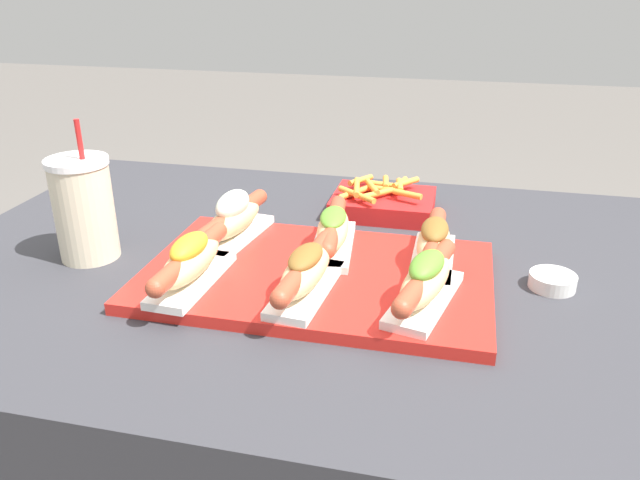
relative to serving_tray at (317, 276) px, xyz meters
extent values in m
cube|color=#333338|center=(-0.04, 0.07, -0.36)|extent=(1.19, 0.86, 0.70)
cube|color=red|center=(0.00, 0.00, 0.00)|extent=(0.50, 0.32, 0.02)
cube|color=white|center=(-0.16, -0.08, 0.02)|extent=(0.07, 0.18, 0.01)
ellipsoid|color=#E5C184|center=(-0.16, -0.08, 0.04)|extent=(0.06, 0.16, 0.04)
cylinder|color=#AD472D|center=(-0.16, -0.08, 0.05)|extent=(0.03, 0.19, 0.03)
sphere|color=#AD472D|center=(-0.17, -0.17, 0.05)|extent=(0.03, 0.03, 0.03)
sphere|color=#AD472D|center=(-0.16, 0.02, 0.05)|extent=(0.03, 0.03, 0.03)
ellipsoid|color=gold|center=(-0.16, -0.08, 0.07)|extent=(0.04, 0.09, 0.03)
cube|color=white|center=(0.00, -0.07, 0.02)|extent=(0.07, 0.18, 0.01)
ellipsoid|color=#E5C184|center=(0.00, -0.07, 0.04)|extent=(0.06, 0.16, 0.04)
cylinder|color=#AD472D|center=(0.00, -0.07, 0.05)|extent=(0.04, 0.19, 0.03)
sphere|color=#AD472D|center=(-0.01, -0.16, 0.05)|extent=(0.03, 0.03, 0.03)
sphere|color=#AD472D|center=(0.01, 0.03, 0.05)|extent=(0.03, 0.03, 0.03)
ellipsoid|color=brown|center=(0.00, -0.07, 0.06)|extent=(0.05, 0.09, 0.02)
cube|color=white|center=(0.16, -0.06, 0.02)|extent=(0.10, 0.18, 0.01)
ellipsoid|color=#E5C184|center=(0.16, -0.06, 0.04)|extent=(0.08, 0.16, 0.04)
cylinder|color=#AD472D|center=(0.16, -0.06, 0.05)|extent=(0.07, 0.19, 0.03)
sphere|color=#AD472D|center=(0.14, -0.15, 0.05)|extent=(0.03, 0.03, 0.03)
sphere|color=#AD472D|center=(0.18, 0.03, 0.05)|extent=(0.03, 0.03, 0.03)
ellipsoid|color=#5B992D|center=(0.16, -0.06, 0.06)|extent=(0.06, 0.09, 0.03)
cube|color=white|center=(-0.16, 0.08, 0.02)|extent=(0.08, 0.18, 0.01)
ellipsoid|color=#E5C184|center=(-0.16, 0.08, 0.04)|extent=(0.07, 0.16, 0.04)
cylinder|color=#AD472D|center=(-0.16, 0.08, 0.05)|extent=(0.05, 0.19, 0.03)
sphere|color=#AD472D|center=(-0.17, -0.01, 0.05)|extent=(0.03, 0.03, 0.03)
sphere|color=#AD472D|center=(-0.14, 0.17, 0.05)|extent=(0.03, 0.03, 0.03)
ellipsoid|color=silver|center=(-0.16, 0.08, 0.07)|extent=(0.05, 0.09, 0.04)
cube|color=white|center=(0.01, 0.08, 0.02)|extent=(0.08, 0.18, 0.01)
ellipsoid|color=#E5C184|center=(0.01, 0.08, 0.04)|extent=(0.07, 0.16, 0.04)
cylinder|color=#AD472D|center=(0.01, 0.08, 0.05)|extent=(0.05, 0.19, 0.03)
sphere|color=#AD472D|center=(0.02, -0.02, 0.05)|extent=(0.03, 0.03, 0.03)
sphere|color=#AD472D|center=(0.00, 0.17, 0.05)|extent=(0.03, 0.03, 0.03)
ellipsoid|color=#5B992D|center=(0.01, 0.08, 0.06)|extent=(0.05, 0.09, 0.02)
cube|color=white|center=(0.16, 0.06, 0.02)|extent=(0.06, 0.18, 0.01)
ellipsoid|color=#E5C184|center=(0.16, 0.06, 0.04)|extent=(0.05, 0.15, 0.04)
cylinder|color=#AD472D|center=(0.16, 0.06, 0.05)|extent=(0.03, 0.19, 0.03)
sphere|color=#AD472D|center=(0.16, -0.03, 0.05)|extent=(0.03, 0.03, 0.03)
sphere|color=#AD472D|center=(0.16, 0.16, 0.05)|extent=(0.03, 0.03, 0.03)
ellipsoid|color=brown|center=(0.16, 0.06, 0.06)|extent=(0.04, 0.09, 0.03)
cylinder|color=silver|center=(0.34, 0.06, 0.00)|extent=(0.07, 0.07, 0.02)
cylinder|color=red|center=(0.34, 0.06, 0.01)|extent=(0.05, 0.05, 0.01)
cylinder|color=beige|center=(-0.37, 0.00, 0.07)|extent=(0.09, 0.09, 0.15)
cylinder|color=white|center=(-0.37, 0.00, 0.15)|extent=(0.09, 0.09, 0.01)
cylinder|color=red|center=(-0.36, 0.00, 0.18)|extent=(0.01, 0.01, 0.06)
cube|color=red|center=(0.06, 0.30, 0.01)|extent=(0.19, 0.15, 0.03)
cylinder|color=gold|center=(0.04, 0.30, 0.04)|extent=(0.04, 0.07, 0.01)
cylinder|color=gold|center=(0.01, 0.33, 0.04)|extent=(0.04, 0.06, 0.01)
cylinder|color=gold|center=(0.08, 0.34, 0.04)|extent=(0.02, 0.06, 0.01)
cylinder|color=gold|center=(0.09, 0.33, 0.04)|extent=(0.05, 0.06, 0.01)
cylinder|color=gold|center=(0.00, 0.28, 0.03)|extent=(0.05, 0.08, 0.01)
cylinder|color=gold|center=(0.05, 0.28, 0.04)|extent=(0.06, 0.06, 0.01)
cylinder|color=gold|center=(0.06, 0.34, 0.04)|extent=(0.02, 0.06, 0.01)
cylinder|color=gold|center=(0.01, 0.28, 0.04)|extent=(0.03, 0.09, 0.01)
cylinder|color=gold|center=(0.05, 0.33, 0.04)|extent=(0.06, 0.02, 0.01)
cylinder|color=gold|center=(0.10, 0.27, 0.04)|extent=(0.06, 0.03, 0.01)
cylinder|color=gold|center=(0.09, 0.31, 0.04)|extent=(0.02, 0.06, 0.01)
cylinder|color=gold|center=(0.06, 0.31, 0.03)|extent=(0.06, 0.02, 0.01)
cylinder|color=gold|center=(0.01, 0.25, 0.04)|extent=(0.08, 0.06, 0.01)
camera|label=1|loc=(0.19, -0.80, 0.42)|focal=35.00mm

